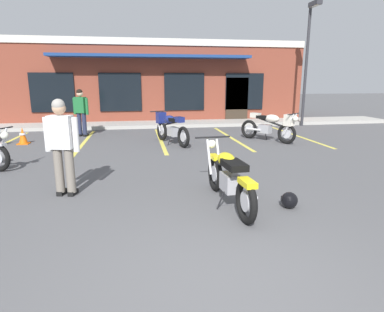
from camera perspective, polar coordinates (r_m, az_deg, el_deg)
name	(u,v)px	position (r m, az deg, el deg)	size (l,w,h in m)	color
ground_plane	(176,177)	(6.80, -2.82, -3.74)	(80.00, 80.00, 0.00)	#515154
sidewalk_kerb	(155,124)	(14.68, -6.56, 5.56)	(22.00, 1.80, 0.14)	#A8A59E
brick_storefront_building	(150,82)	(18.06, -7.33, 12.77)	(14.55, 6.39, 3.80)	brown
painted_stall_lines	(160,140)	(11.14, -5.54, 2.86)	(10.06, 4.80, 0.01)	#DBCC4C
motorcycle_foreground_classic	(228,177)	(5.26, 6.39, -3.63)	(0.66, 2.11, 0.98)	black
motorcycle_red_sportbike	(270,126)	(11.01, 13.54, 5.20)	(1.44, 1.82, 0.98)	black
motorcycle_silver_naked	(170,127)	(10.41, -3.81, 5.11)	(1.08, 2.00, 0.98)	black
person_in_black_shirt	(81,110)	(12.32, -18.85, 7.65)	(0.58, 0.39, 1.68)	black
person_in_shorts_foreground	(62,142)	(5.94, -21.78, 2.30)	(0.61, 0.35, 1.68)	black
helmet_on_pavement	(289,200)	(5.39, 16.64, -7.41)	(0.26, 0.26, 0.26)	black
traffic_cone	(23,136)	(11.61, -27.47, 3.14)	(0.34, 0.34, 0.53)	orange
parking_lot_lamp_post	(309,49)	(15.21, 19.73, 17.26)	(0.24, 0.76, 5.06)	#2D2D33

